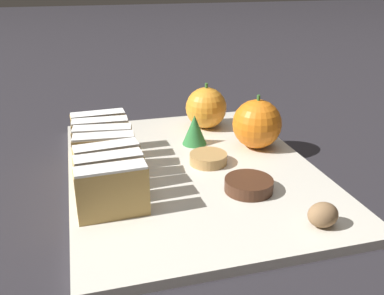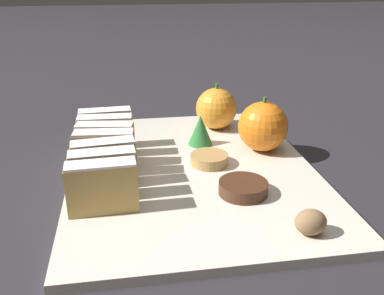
# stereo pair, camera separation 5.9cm
# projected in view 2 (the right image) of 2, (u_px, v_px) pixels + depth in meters

# --- Properties ---
(ground_plane) EXTENTS (6.00, 6.00, 0.00)m
(ground_plane) POSITION_uv_depth(u_px,v_px,m) (192.00, 175.00, 0.60)
(ground_plane) COLOR #28262B
(serving_platter) EXTENTS (0.34, 0.44, 0.01)m
(serving_platter) POSITION_uv_depth(u_px,v_px,m) (192.00, 171.00, 0.60)
(serving_platter) COLOR silver
(serving_platter) RESTS_ON ground_plane
(stollen_slice_front) EXTENTS (0.08, 0.03, 0.06)m
(stollen_slice_front) POSITION_uv_depth(u_px,v_px,m) (102.00, 187.00, 0.48)
(stollen_slice_front) COLOR tan
(stollen_slice_front) RESTS_ON serving_platter
(stollen_slice_second) EXTENTS (0.08, 0.03, 0.06)m
(stollen_slice_second) POSITION_uv_depth(u_px,v_px,m) (104.00, 175.00, 0.51)
(stollen_slice_second) COLOR tan
(stollen_slice_second) RESTS_ON serving_platter
(stollen_slice_third) EXTENTS (0.08, 0.03, 0.06)m
(stollen_slice_third) POSITION_uv_depth(u_px,v_px,m) (104.00, 163.00, 0.54)
(stollen_slice_third) COLOR tan
(stollen_slice_third) RESTS_ON serving_platter
(stollen_slice_fourth) EXTENTS (0.08, 0.03, 0.06)m
(stollen_slice_fourth) POSITION_uv_depth(u_px,v_px,m) (105.00, 153.00, 0.57)
(stollen_slice_fourth) COLOR tan
(stollen_slice_fourth) RESTS_ON serving_platter
(stollen_slice_fifth) EXTENTS (0.08, 0.04, 0.06)m
(stollen_slice_fifth) POSITION_uv_depth(u_px,v_px,m) (106.00, 144.00, 0.60)
(stollen_slice_fifth) COLOR tan
(stollen_slice_fifth) RESTS_ON serving_platter
(stollen_slice_sixth) EXTENTS (0.08, 0.03, 0.06)m
(stollen_slice_sixth) POSITION_uv_depth(u_px,v_px,m) (106.00, 136.00, 0.63)
(stollen_slice_sixth) COLOR tan
(stollen_slice_sixth) RESTS_ON serving_platter
(stollen_slice_back) EXTENTS (0.08, 0.03, 0.06)m
(stollen_slice_back) POSITION_uv_depth(u_px,v_px,m) (106.00, 128.00, 0.66)
(stollen_slice_back) COLOR tan
(stollen_slice_back) RESTS_ON serving_platter
(orange_near) EXTENTS (0.07, 0.07, 0.08)m
(orange_near) POSITION_uv_depth(u_px,v_px,m) (216.00, 108.00, 0.73)
(orange_near) COLOR orange
(orange_near) RESTS_ON serving_platter
(orange_far) EXTENTS (0.08, 0.08, 0.08)m
(orange_far) POSITION_uv_depth(u_px,v_px,m) (263.00, 126.00, 0.64)
(orange_far) COLOR orange
(orange_far) RESTS_ON serving_platter
(walnut) EXTENTS (0.03, 0.03, 0.03)m
(walnut) POSITION_uv_depth(u_px,v_px,m) (311.00, 222.00, 0.45)
(walnut) COLOR #8E6B47
(walnut) RESTS_ON serving_platter
(chocolate_cookie) EXTENTS (0.06, 0.06, 0.02)m
(chocolate_cookie) POSITION_uv_depth(u_px,v_px,m) (243.00, 188.00, 0.53)
(chocolate_cookie) COLOR #472819
(chocolate_cookie) RESTS_ON serving_platter
(gingerbread_cookie) EXTENTS (0.05, 0.05, 0.02)m
(gingerbread_cookie) POSITION_uv_depth(u_px,v_px,m) (209.00, 159.00, 0.61)
(gingerbread_cookie) COLOR tan
(gingerbread_cookie) RESTS_ON serving_platter
(evergreen_sprig) EXTENTS (0.04, 0.04, 0.05)m
(evergreen_sprig) POSITION_uv_depth(u_px,v_px,m) (200.00, 130.00, 0.67)
(evergreen_sprig) COLOR #2D7538
(evergreen_sprig) RESTS_ON serving_platter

